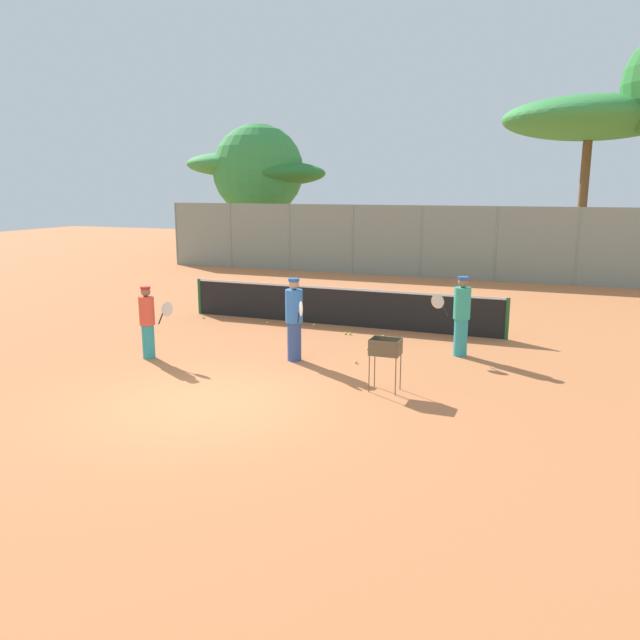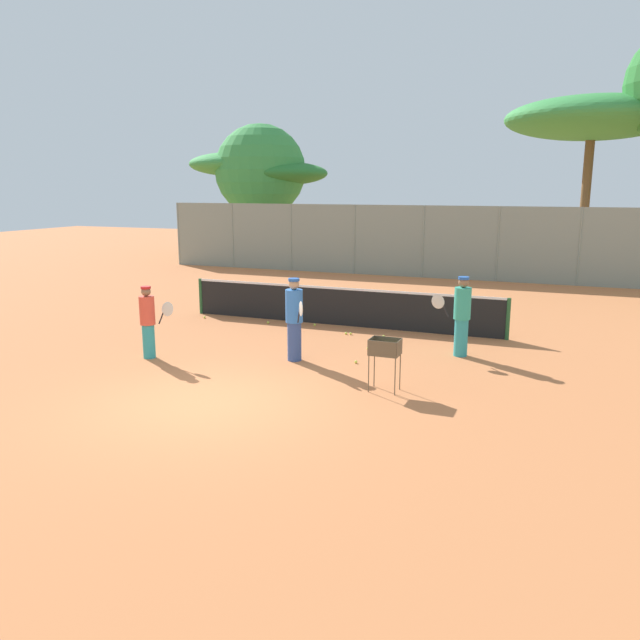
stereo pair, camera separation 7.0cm
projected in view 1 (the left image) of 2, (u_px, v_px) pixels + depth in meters
The scene contains 19 objects.
ground_plane at pixel (206, 404), 11.10m from camera, with size 80.00×80.00×0.00m, color #C67242.
tennis_net at pixel (339, 306), 17.30m from camera, with size 9.11×0.10×1.07m.
back_fence at pixel (421, 242), 26.35m from camera, with size 24.60×0.08×3.04m.
tree_0 at pixel (279, 175), 33.14m from camera, with size 4.97×4.97×5.12m.
tree_2 at pixel (258, 171), 33.07m from camera, with size 4.83×4.83×7.06m.
tree_4 at pixel (235, 165), 33.97m from camera, with size 5.20×5.20×5.65m.
tree_5 at pixel (590, 119), 26.59m from camera, with size 7.27×7.27×7.56m.
player_white_outfit at pixel (294, 318), 13.69m from camera, with size 0.68×0.79×1.84m.
player_red_cap at pixel (461, 315), 14.08m from camera, with size 0.90×0.47×1.82m.
player_yellow_shirt at pixel (148, 321), 13.90m from camera, with size 0.89×0.34×1.63m.
ball_cart at pixel (386, 351), 11.64m from camera, with size 0.56×0.41×1.01m.
tennis_ball_0 at pixel (314, 325), 17.32m from camera, with size 0.07×0.07×0.07m, color #D1E54C.
tennis_ball_1 at pixel (368, 348), 14.79m from camera, with size 0.07×0.07×0.07m, color #D1E54C.
tennis_ball_2 at pixel (383, 336), 16.00m from camera, with size 0.07×0.07×0.07m, color #D1E54C.
tennis_ball_3 at pixel (345, 333), 16.31m from camera, with size 0.07×0.07×0.07m, color #D1E54C.
tennis_ball_4 at pixel (203, 317), 18.31m from camera, with size 0.07×0.07×0.07m, color #D1E54C.
tennis_ball_5 at pixel (267, 323), 17.60m from camera, with size 0.07×0.07×0.07m, color #D1E54C.
tennis_ball_6 at pixel (350, 333), 16.29m from camera, with size 0.07×0.07×0.07m, color #D1E54C.
tennis_ball_7 at pixel (356, 362), 13.64m from camera, with size 0.07×0.07×0.07m, color #D1E54C.
Camera 1 is at (5.78, -9.05, 3.78)m, focal length 35.00 mm.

